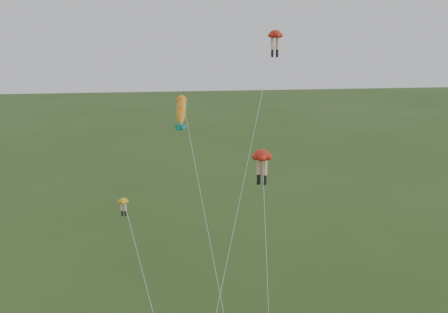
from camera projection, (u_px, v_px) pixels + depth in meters
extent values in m
ellipsoid|color=red|center=(275.00, 34.00, 42.65)|extent=(1.49, 1.49, 0.67)
cylinder|color=#DBA981|center=(273.00, 43.00, 42.84)|extent=(0.30, 0.30, 1.03)
cylinder|color=black|center=(272.00, 53.00, 43.03)|extent=(0.23, 0.23, 0.51)
cube|color=black|center=(272.00, 56.00, 43.11)|extent=(0.20, 0.32, 0.15)
cylinder|color=#DBA981|center=(277.00, 43.00, 42.85)|extent=(0.30, 0.30, 1.03)
cylinder|color=black|center=(277.00, 53.00, 43.04)|extent=(0.23, 0.23, 0.51)
cube|color=black|center=(277.00, 56.00, 43.12)|extent=(0.20, 0.32, 0.15)
cylinder|color=silver|center=(246.00, 172.00, 38.06)|extent=(7.39, 13.80, 21.07)
ellipsoid|color=red|center=(262.00, 155.00, 35.23)|extent=(2.06, 2.06, 0.75)
cylinder|color=#DBA981|center=(259.00, 166.00, 35.53)|extent=(0.33, 0.33, 1.15)
cylinder|color=black|center=(259.00, 178.00, 35.74)|extent=(0.26, 0.26, 0.58)
cube|color=black|center=(259.00, 183.00, 35.83)|extent=(0.33, 0.38, 0.17)
cylinder|color=#DBA981|center=(265.00, 167.00, 35.36)|extent=(0.33, 0.33, 1.15)
cylinder|color=black|center=(265.00, 179.00, 35.57)|extent=(0.26, 0.26, 0.58)
cube|color=black|center=(265.00, 184.00, 35.66)|extent=(0.33, 0.38, 0.17)
cylinder|color=silver|center=(266.00, 252.00, 33.71)|extent=(0.54, 6.21, 12.86)
ellipsoid|color=gold|center=(123.00, 201.00, 35.45)|extent=(1.00, 1.00, 0.39)
cylinder|color=#DBA981|center=(122.00, 207.00, 35.58)|extent=(0.18, 0.18, 0.60)
cylinder|color=black|center=(122.00, 213.00, 35.69)|extent=(0.14, 0.14, 0.30)
cube|color=black|center=(122.00, 215.00, 35.74)|extent=(0.15, 0.20, 0.09)
cylinder|color=#DBA981|center=(125.00, 207.00, 35.54)|extent=(0.18, 0.18, 0.60)
cylinder|color=black|center=(125.00, 213.00, 35.65)|extent=(0.14, 0.14, 0.30)
cube|color=black|center=(126.00, 215.00, 35.69)|extent=(0.15, 0.20, 0.09)
cylinder|color=silver|center=(144.00, 279.00, 33.69)|extent=(2.77, 6.37, 9.47)
ellipsoid|color=gold|center=(181.00, 110.00, 40.60)|extent=(1.22, 2.68, 2.74)
sphere|color=gold|center=(181.00, 110.00, 40.60)|extent=(1.05, 1.38, 1.27)
cone|color=#137D70|center=(181.00, 110.00, 40.60)|extent=(0.85, 1.29, 1.19)
cone|color=#137D70|center=(181.00, 110.00, 40.60)|extent=(0.85, 1.29, 1.19)
cone|color=#137D70|center=(181.00, 110.00, 40.60)|extent=(0.48, 0.72, 0.67)
cone|color=#137D70|center=(181.00, 110.00, 40.60)|extent=(0.48, 0.72, 0.67)
cone|color=#CA4015|center=(181.00, 110.00, 40.60)|extent=(0.52, 0.72, 0.66)
cylinder|color=silver|center=(204.00, 220.00, 36.90)|extent=(2.50, 11.83, 14.77)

